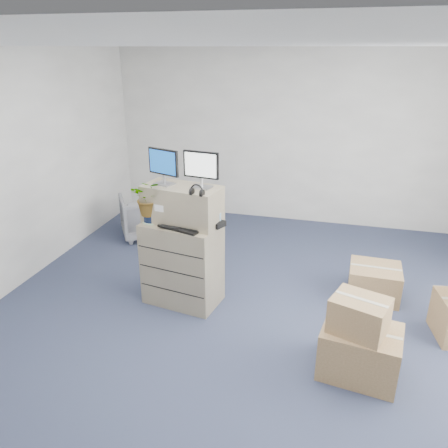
{
  "coord_description": "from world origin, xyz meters",
  "views": [
    {
      "loc": [
        0.73,
        -3.67,
        2.79
      ],
      "look_at": [
        -0.35,
        0.4,
        1.08
      ],
      "focal_mm": 35.0,
      "sensor_mm": 36.0,
      "label": 1
    }
  ],
  "objects_px": {
    "potted_plant": "(150,202)",
    "keyboard": "(181,227)",
    "office_chair": "(145,214)",
    "filing_cabinet_lower": "(183,263)",
    "monitor_right": "(201,168)",
    "water_bottle": "(187,211)",
    "monitor_left": "(163,165)"
  },
  "relations": [
    {
      "from": "filing_cabinet_lower",
      "to": "monitor_left",
      "type": "distance_m",
      "value": 1.15
    },
    {
      "from": "monitor_right",
      "to": "keyboard",
      "type": "relative_size",
      "value": 0.82
    },
    {
      "from": "filing_cabinet_lower",
      "to": "monitor_right",
      "type": "bearing_deg",
      "value": 20.96
    },
    {
      "from": "water_bottle",
      "to": "office_chair",
      "type": "distance_m",
      "value": 2.18
    },
    {
      "from": "potted_plant",
      "to": "office_chair",
      "type": "bearing_deg",
      "value": 117.97
    },
    {
      "from": "keyboard",
      "to": "potted_plant",
      "type": "relative_size",
      "value": 1.13
    },
    {
      "from": "water_bottle",
      "to": "potted_plant",
      "type": "relative_size",
      "value": 0.59
    },
    {
      "from": "potted_plant",
      "to": "keyboard",
      "type": "bearing_deg",
      "value": -13.05
    },
    {
      "from": "monitor_left",
      "to": "keyboard",
      "type": "relative_size",
      "value": 0.81
    },
    {
      "from": "monitor_left",
      "to": "water_bottle",
      "type": "bearing_deg",
      "value": 23.0
    },
    {
      "from": "keyboard",
      "to": "office_chair",
      "type": "xyz_separation_m",
      "value": [
        -1.29,
        1.8,
        -0.63
      ]
    },
    {
      "from": "potted_plant",
      "to": "office_chair",
      "type": "xyz_separation_m",
      "value": [
        -0.91,
        1.71,
        -0.85
      ]
    },
    {
      "from": "office_chair",
      "to": "filing_cabinet_lower",
      "type": "bearing_deg",
      "value": 94.02
    },
    {
      "from": "monitor_left",
      "to": "keyboard",
      "type": "height_order",
      "value": "monitor_left"
    },
    {
      "from": "monitor_left",
      "to": "water_bottle",
      "type": "height_order",
      "value": "monitor_left"
    },
    {
      "from": "water_bottle",
      "to": "potted_plant",
      "type": "height_order",
      "value": "potted_plant"
    },
    {
      "from": "filing_cabinet_lower",
      "to": "potted_plant",
      "type": "bearing_deg",
      "value": -163.75
    },
    {
      "from": "keyboard",
      "to": "potted_plant",
      "type": "bearing_deg",
      "value": -175.55
    },
    {
      "from": "water_bottle",
      "to": "keyboard",
      "type": "bearing_deg",
      "value": -90.32
    },
    {
      "from": "keyboard",
      "to": "office_chair",
      "type": "relative_size",
      "value": 0.67
    },
    {
      "from": "filing_cabinet_lower",
      "to": "keyboard",
      "type": "distance_m",
      "value": 0.52
    },
    {
      "from": "potted_plant",
      "to": "office_chair",
      "type": "distance_m",
      "value": 2.11
    },
    {
      "from": "water_bottle",
      "to": "monitor_left",
      "type": "bearing_deg",
      "value": -177.11
    },
    {
      "from": "keyboard",
      "to": "water_bottle",
      "type": "xyz_separation_m",
      "value": [
        0.0,
        0.2,
        0.11
      ]
    },
    {
      "from": "filing_cabinet_lower",
      "to": "potted_plant",
      "type": "height_order",
      "value": "potted_plant"
    },
    {
      "from": "monitor_right",
      "to": "potted_plant",
      "type": "relative_size",
      "value": 0.92
    },
    {
      "from": "monitor_right",
      "to": "potted_plant",
      "type": "height_order",
      "value": "monitor_right"
    },
    {
      "from": "keyboard",
      "to": "monitor_right",
      "type": "bearing_deg",
      "value": 61.14
    },
    {
      "from": "monitor_right",
      "to": "water_bottle",
      "type": "distance_m",
      "value": 0.54
    },
    {
      "from": "monitor_left",
      "to": "monitor_right",
      "type": "height_order",
      "value": "same"
    },
    {
      "from": "monitor_right",
      "to": "keyboard",
      "type": "height_order",
      "value": "monitor_right"
    },
    {
      "from": "monitor_left",
      "to": "water_bottle",
      "type": "distance_m",
      "value": 0.57
    }
  ]
}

